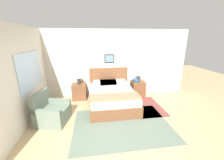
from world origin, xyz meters
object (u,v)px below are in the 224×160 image
table_lamp_by_door (139,74)px  armchair (52,112)px  nightstand_near_window (79,91)px  nightstand_by_door (138,88)px  table_lamp_near_window (78,76)px  bed (112,96)px

table_lamp_by_door → armchair: bearing=-154.1°
nightstand_near_window → nightstand_by_door: (2.34, 0.00, 0.00)m
table_lamp_by_door → nightstand_near_window: bearing=179.6°
nightstand_near_window → table_lamp_by_door: (2.36, -0.02, 0.62)m
armchair → nightstand_near_window: (0.64, 1.47, 0.01)m
nightstand_by_door → table_lamp_near_window: (-2.33, -0.02, 0.62)m
armchair → nightstand_by_door: bearing=129.6°
table_lamp_near_window → table_lamp_by_door: 2.35m
bed → armchair: bearing=-156.8°
bed → nightstand_by_door: size_ratio=3.26×
bed → table_lamp_by_door: bed is taller
table_lamp_near_window → table_lamp_by_door: size_ratio=1.00×
bed → table_lamp_near_window: size_ratio=4.20×
armchair → table_lamp_near_window: (0.65, 1.46, 0.63)m
table_lamp_near_window → nightstand_by_door: bearing=0.4°
nightstand_near_window → table_lamp_near_window: table_lamp_near_window is taller
bed → table_lamp_near_window: bed is taller
bed → table_lamp_by_door: size_ratio=4.20×
nightstand_by_door → table_lamp_by_door: (0.02, -0.02, 0.62)m
bed → table_lamp_by_door: bearing=29.7°
armchair → table_lamp_by_door: table_lamp_by_door is taller
armchair → table_lamp_by_door: bearing=129.2°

